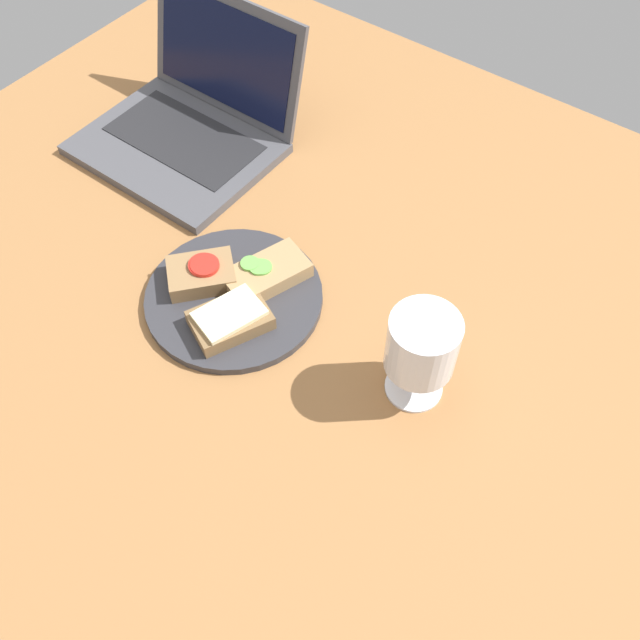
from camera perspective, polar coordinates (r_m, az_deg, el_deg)
wooden_table at (r=97.11cm, az=-5.09°, el=-1.59°), size 140.00×140.00×3.00cm
plate at (r=99.05cm, az=-6.89°, el=1.82°), size 24.52×24.52×1.27cm
sandwich_with_tomato at (r=99.65cm, az=-9.44°, el=3.70°), size 10.95×11.17×3.18cm
sandwich_with_cheese at (r=94.38cm, az=-7.19°, el=0.09°), size 10.42×12.03×2.88cm
sandwich_with_cucumber at (r=98.81cm, az=-4.37°, el=3.71°), size 9.78×13.10×2.77cm
wine_glass at (r=83.90cm, az=8.15°, el=-2.17°), size 8.53×8.53×13.93cm
laptop at (r=121.88cm, az=-10.27°, el=15.47°), size 30.39×28.50×19.89cm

